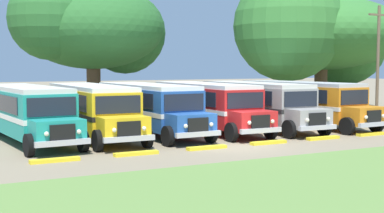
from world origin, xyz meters
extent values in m
plane|color=#84755B|center=(0.00, 0.00, 0.00)|extent=(220.00, 220.00, 0.00)
cube|color=olive|center=(0.00, -7.70, 0.00)|extent=(80.00, 8.71, 0.01)
cube|color=teal|center=(-8.65, 6.85, 1.55)|extent=(3.19, 9.36, 2.10)
cube|color=white|center=(-8.65, 6.85, 1.38)|extent=(3.22, 9.38, 0.24)
cube|color=black|center=(-7.41, 7.25, 2.05)|extent=(0.64, 7.98, 0.80)
cube|color=beige|center=(-8.65, 6.85, 2.71)|extent=(3.10, 9.26, 0.22)
cube|color=teal|center=(-8.25, 1.57, 1.02)|extent=(2.30, 1.56, 1.05)
cube|color=black|center=(-8.20, 0.83, 1.05)|extent=(1.10, 0.18, 0.70)
cube|color=#B7B7BC|center=(-8.19, 0.79, 0.62)|extent=(2.41, 0.38, 0.24)
cube|color=black|center=(-8.30, 2.23, 2.05)|extent=(2.20, 0.23, 0.84)
cube|color=white|center=(-9.00, 11.46, 1.45)|extent=(0.90, 0.13, 1.30)
sphere|color=#EAE5C6|center=(-7.50, 0.83, 1.05)|extent=(0.20, 0.20, 0.20)
sphere|color=#EAE5C6|center=(-8.89, 0.72, 1.05)|extent=(0.20, 0.20, 0.20)
cylinder|color=black|center=(-7.06, 1.76, 0.50)|extent=(0.35, 1.02, 1.00)
cylinder|color=black|center=(-9.46, 1.57, 0.50)|extent=(0.35, 1.02, 1.00)
cylinder|color=black|center=(-7.68, 9.93, 0.50)|extent=(0.35, 1.02, 1.00)
cube|color=yellow|center=(-5.20, 6.72, 1.55)|extent=(2.61, 9.23, 2.10)
cube|color=black|center=(-5.20, 6.72, 1.38)|extent=(2.64, 9.25, 0.24)
cube|color=black|center=(-3.92, 7.01, 2.05)|extent=(0.14, 8.00, 0.80)
cube|color=black|center=(-6.46, 7.04, 2.05)|extent=(0.14, 8.00, 0.80)
cube|color=silver|center=(-5.20, 6.72, 2.71)|extent=(2.53, 9.13, 0.22)
cube|color=yellow|center=(-5.26, 1.43, 1.02)|extent=(2.22, 1.43, 1.05)
cube|color=black|center=(-5.27, 0.69, 1.05)|extent=(1.10, 0.11, 0.70)
cube|color=#B7B7BC|center=(-5.27, 0.65, 0.62)|extent=(2.40, 0.23, 0.24)
cube|color=black|center=(-5.25, 2.10, 2.05)|extent=(2.20, 0.09, 0.84)
cube|color=black|center=(-5.14, 11.34, 1.45)|extent=(0.90, 0.07, 1.30)
sphere|color=#EAE5C6|center=(-4.57, 0.63, 1.05)|extent=(0.20, 0.20, 0.20)
sphere|color=#EAE5C6|center=(-5.97, 0.64, 1.05)|extent=(0.20, 0.20, 0.20)
cylinder|color=black|center=(-4.06, 1.51, 0.50)|extent=(0.29, 1.00, 1.00)
cylinder|color=black|center=(-6.46, 1.54, 0.50)|extent=(0.29, 1.00, 1.00)
cylinder|color=black|center=(-3.96, 9.71, 0.50)|extent=(0.29, 1.00, 1.00)
cylinder|color=black|center=(-6.36, 9.74, 0.50)|extent=(0.29, 1.00, 1.00)
cube|color=#23519E|center=(-1.92, 6.69, 1.55)|extent=(2.70, 9.25, 2.10)
cube|color=silver|center=(-1.92, 6.69, 1.38)|extent=(2.73, 9.27, 0.24)
cube|color=black|center=(-0.65, 7.02, 2.05)|extent=(0.22, 8.00, 0.80)
cube|color=black|center=(-3.19, 6.96, 2.05)|extent=(0.22, 8.00, 0.80)
cube|color=silver|center=(-1.92, 6.69, 2.71)|extent=(2.62, 9.15, 0.22)
cube|color=#23519E|center=(-1.80, 1.39, 1.02)|extent=(2.23, 1.45, 1.05)
cube|color=black|center=(-1.78, 0.65, 1.05)|extent=(1.10, 0.12, 0.70)
cube|color=#B7B7BC|center=(-1.78, 0.61, 0.62)|extent=(2.40, 0.25, 0.24)
cube|color=black|center=(-1.81, 2.06, 2.05)|extent=(2.20, 0.11, 0.84)
cube|color=silver|center=(-2.02, 11.31, 1.45)|extent=(0.90, 0.08, 1.30)
sphere|color=#EAE5C6|center=(-1.08, 0.62, 1.05)|extent=(0.20, 0.20, 0.20)
sphere|color=#EAE5C6|center=(-2.48, 0.58, 1.05)|extent=(0.20, 0.20, 0.20)
cylinder|color=black|center=(-0.60, 1.52, 0.50)|extent=(0.30, 1.01, 1.00)
cylinder|color=black|center=(-3.00, 1.46, 0.50)|extent=(0.30, 1.01, 1.00)
cylinder|color=black|center=(-0.78, 9.71, 0.50)|extent=(0.30, 1.01, 1.00)
cylinder|color=black|center=(-3.18, 9.66, 0.50)|extent=(0.30, 1.01, 1.00)
cube|color=red|center=(1.76, 6.48, 1.55)|extent=(2.63, 9.24, 2.10)
cube|color=white|center=(1.76, 6.48, 1.38)|extent=(2.66, 9.26, 0.24)
cube|color=black|center=(3.03, 6.76, 2.05)|extent=(0.16, 8.00, 0.80)
cube|color=black|center=(0.49, 6.80, 2.05)|extent=(0.16, 8.00, 0.80)
cube|color=silver|center=(1.76, 6.48, 2.71)|extent=(2.55, 9.13, 0.22)
cube|color=red|center=(1.68, 1.18, 1.02)|extent=(2.22, 1.43, 1.05)
cube|color=black|center=(1.67, 0.44, 1.05)|extent=(1.10, 0.12, 0.70)
cube|color=#B7B7BC|center=(1.67, 0.40, 0.62)|extent=(2.40, 0.23, 0.24)
cube|color=black|center=(1.69, 1.85, 2.05)|extent=(2.20, 0.09, 0.84)
cube|color=white|center=(1.82, 11.10, 1.45)|extent=(0.90, 0.07, 1.30)
sphere|color=#EAE5C6|center=(2.37, 0.38, 1.05)|extent=(0.20, 0.20, 0.20)
sphere|color=#EAE5C6|center=(0.97, 0.40, 1.05)|extent=(0.20, 0.20, 0.20)
cylinder|color=black|center=(2.88, 1.26, 0.50)|extent=(0.29, 1.00, 1.00)
cylinder|color=black|center=(0.48, 1.30, 0.50)|extent=(0.29, 1.00, 1.00)
cylinder|color=black|center=(3.00, 9.46, 0.50)|extent=(0.29, 1.00, 1.00)
cylinder|color=black|center=(0.60, 9.50, 0.50)|extent=(0.29, 1.00, 1.00)
cube|color=#9E9993|center=(5.17, 6.12, 1.55)|extent=(2.69, 9.25, 2.10)
cube|color=#282828|center=(5.17, 6.12, 1.38)|extent=(2.72, 9.27, 0.24)
cube|color=black|center=(6.45, 6.39, 2.05)|extent=(0.21, 8.00, 0.80)
cube|color=black|center=(3.91, 6.44, 2.05)|extent=(0.21, 8.00, 0.80)
cube|color=beige|center=(5.17, 6.12, 2.71)|extent=(2.61, 9.15, 0.22)
cube|color=#9E9993|center=(5.06, 0.82, 1.02)|extent=(2.23, 1.45, 1.05)
cube|color=black|center=(5.05, 0.08, 1.05)|extent=(1.10, 0.12, 0.70)
cube|color=#B7B7BC|center=(5.05, 0.04, 0.62)|extent=(2.40, 0.25, 0.24)
cube|color=black|center=(5.08, 1.49, 2.05)|extent=(2.20, 0.11, 0.84)
cube|color=#282828|center=(5.27, 10.74, 1.45)|extent=(0.90, 0.08, 1.30)
sphere|color=#EAE5C6|center=(5.75, 0.01, 1.05)|extent=(0.20, 0.20, 0.20)
sphere|color=#EAE5C6|center=(4.35, 0.04, 1.05)|extent=(0.20, 0.20, 0.20)
cylinder|color=black|center=(6.26, 0.89, 0.50)|extent=(0.30, 1.01, 1.00)
cylinder|color=black|center=(3.87, 0.94, 0.50)|extent=(0.30, 1.01, 1.00)
cylinder|color=black|center=(6.44, 9.09, 0.50)|extent=(0.30, 1.01, 1.00)
cylinder|color=black|center=(4.04, 9.14, 0.50)|extent=(0.30, 1.01, 1.00)
cube|color=orange|center=(8.56, 5.87, 1.55)|extent=(3.02, 9.33, 2.10)
cube|color=white|center=(8.56, 5.87, 1.38)|extent=(3.05, 9.35, 0.24)
cube|color=black|center=(9.81, 6.24, 2.05)|extent=(0.49, 7.99, 0.80)
cube|color=black|center=(7.28, 6.10, 2.05)|extent=(0.49, 7.99, 0.80)
cube|color=#B2B2B7|center=(8.56, 5.87, 2.71)|extent=(2.93, 9.22, 0.22)
cube|color=orange|center=(8.86, 0.58, 1.02)|extent=(2.28, 1.52, 1.05)
cube|color=black|center=(8.90, -0.16, 1.05)|extent=(1.10, 0.16, 0.70)
cube|color=#B7B7BC|center=(8.91, -0.20, 0.62)|extent=(2.41, 0.34, 0.24)
cube|color=black|center=(8.83, 1.25, 2.05)|extent=(2.20, 0.18, 0.84)
cube|color=white|center=(8.30, 10.48, 1.45)|extent=(0.90, 0.11, 1.30)
sphere|color=#EAE5C6|center=(9.61, -0.17, 1.05)|extent=(0.20, 0.20, 0.20)
sphere|color=#EAE5C6|center=(8.21, -0.25, 1.05)|extent=(0.20, 0.20, 0.20)
cylinder|color=black|center=(10.06, 0.74, 0.50)|extent=(0.34, 1.01, 1.00)
cylinder|color=black|center=(7.66, 0.61, 0.50)|extent=(0.34, 1.01, 1.00)
cylinder|color=black|center=(9.59, 8.93, 0.50)|extent=(0.34, 1.01, 1.00)
cylinder|color=black|center=(7.20, 8.80, 0.50)|extent=(0.34, 1.01, 1.00)
cube|color=yellow|center=(-8.77, -0.14, 0.07)|extent=(2.00, 0.36, 0.15)
cube|color=yellow|center=(-5.26, -0.14, 0.07)|extent=(2.00, 0.36, 0.15)
cube|color=yellow|center=(-1.75, -0.14, 0.07)|extent=(2.00, 0.36, 0.15)
cube|color=yellow|center=(1.75, -0.14, 0.07)|extent=(2.00, 0.36, 0.15)
cube|color=yellow|center=(5.26, -0.14, 0.07)|extent=(2.00, 0.36, 0.15)
cube|color=yellow|center=(8.77, -0.14, 0.07)|extent=(2.00, 0.36, 0.15)
cylinder|color=brown|center=(-1.82, 16.91, 2.18)|extent=(1.03, 1.03, 4.37)
ellipsoid|color=#286028|center=(-1.82, 16.91, 6.62)|extent=(10.50, 10.13, 6.01)
sphere|color=#286028|center=(1.17, 18.18, 6.43)|extent=(6.39, 6.39, 6.39)
sphere|color=#286028|center=(-5.14, 15.89, 7.16)|extent=(5.86, 5.86, 5.86)
sphere|color=#286028|center=(-1.82, 19.45, 6.72)|extent=(5.86, 5.86, 5.86)
cylinder|color=brown|center=(17.03, 13.44, 2.14)|extent=(1.09, 1.09, 4.28)
ellipsoid|color=#33702D|center=(17.03, 13.44, 6.58)|extent=(14.17, 13.25, 6.13)
sphere|color=#33702D|center=(21.36, 15.27, 5.85)|extent=(7.56, 7.56, 7.56)
sphere|color=#33702D|center=(12.37, 12.00, 6.94)|extent=(8.60, 8.60, 8.60)
sphere|color=#33702D|center=(17.03, 17.86, 6.37)|extent=(6.81, 6.81, 6.81)
cylinder|color=brown|center=(13.41, 3.86, 3.89)|extent=(0.20, 0.20, 7.79)
cube|color=brown|center=(13.41, 3.86, 7.19)|extent=(1.80, 0.12, 0.12)
camera|label=1|loc=(-13.71, -21.34, 3.87)|focal=49.57mm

